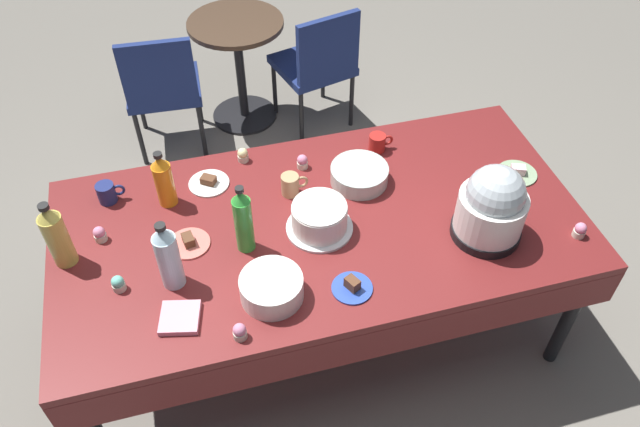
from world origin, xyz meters
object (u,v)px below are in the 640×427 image
object	(u,v)px
cupcake_cocoa	(580,230)
cupcake_mint	(118,284)
dessert_plate_sage	(517,172)
coffee_mug_tan	(291,185)
soda_bottle_lime_soda	(243,221)
maroon_chair_left	(162,85)
dessert_plate_white	(209,182)
coffee_mug_red	(378,143)
cupcake_rose	(100,234)
cupcake_berry	(243,155)
slow_cooker	(492,206)
soda_bottle_ginger_ale	(56,236)
soda_bottle_water	(168,257)
coffee_mug_navy	(107,193)
cupcake_vanilla	(302,162)
soda_bottle_orange_juice	(164,180)
glass_salad_bowl	(359,175)
frosted_layer_cake	(319,218)
ceramic_snack_bowl	(272,288)
round_cafe_table	(238,53)
dessert_plate_coral	(189,242)
maroon_chair_right	(318,62)
potluck_table	(320,232)
dessert_plate_cobalt	(352,287)
cupcake_lemon	(240,332)

from	to	relation	value
cupcake_cocoa	cupcake_mint	world-z (taller)	same
dessert_plate_sage	coffee_mug_tan	xyz separation A→B (m)	(-1.01, 0.15, 0.04)
soda_bottle_lime_soda	maroon_chair_left	bearing A→B (deg)	98.10
dessert_plate_white	coffee_mug_tan	xyz separation A→B (m)	(0.34, -0.15, 0.04)
coffee_mug_red	cupcake_rose	bearing A→B (deg)	-169.06
cupcake_berry	coffee_mug_tan	bearing A→B (deg)	-58.74
dessert_plate_sage	slow_cooker	bearing A→B (deg)	-135.55
cupcake_rose	soda_bottle_ginger_ale	size ratio (longest dim) A/B	0.22
soda_bottle_water	coffee_mug_navy	bearing A→B (deg)	113.33
cupcake_vanilla	soda_bottle_orange_juice	distance (m)	0.62
glass_salad_bowl	coffee_mug_red	xyz separation A→B (m)	(0.15, 0.19, 0.00)
frosted_layer_cake	cupcake_berry	size ratio (longest dim) A/B	4.11
ceramic_snack_bowl	soda_bottle_lime_soda	size ratio (longest dim) A/B	0.73
cupcake_berry	round_cafe_table	xyz separation A→B (m)	(0.19, 1.34, -0.28)
coffee_mug_navy	cupcake_rose	bearing A→B (deg)	-100.06
soda_bottle_ginger_ale	soda_bottle_orange_juice	distance (m)	0.48
frosted_layer_cake	maroon_chair_left	world-z (taller)	frosted_layer_cake
dessert_plate_coral	cupcake_cocoa	bearing A→B (deg)	-13.50
cupcake_cocoa	cupcake_vanilla	size ratio (longest dim) A/B	1.00
cupcake_berry	maroon_chair_left	xyz separation A→B (m)	(-0.32, 1.11, -0.29)
dessert_plate_coral	maroon_chair_right	size ratio (longest dim) A/B	0.20
potluck_table	dessert_plate_cobalt	size ratio (longest dim) A/B	13.98
round_cafe_table	dessert_plate_white	bearing A→B (deg)	-104.03
ceramic_snack_bowl	cupcake_mint	xyz separation A→B (m)	(-0.55, 0.18, -0.02)
dessert_plate_white	cupcake_lemon	bearing A→B (deg)	-90.38
coffee_mug_navy	maroon_chair_left	size ratio (longest dim) A/B	0.14
dessert_plate_sage	cupcake_berry	xyz separation A→B (m)	(-1.17, 0.42, 0.02)
soda_bottle_orange_juice	dessert_plate_sage	bearing A→B (deg)	-8.61
soda_bottle_ginger_ale	cupcake_mint	bearing A→B (deg)	-45.63
dessert_plate_sage	maroon_chair_left	world-z (taller)	maroon_chair_left
cupcake_mint	soda_bottle_lime_soda	bearing A→B (deg)	9.61
glass_salad_bowl	soda_bottle_lime_soda	size ratio (longest dim) A/B	0.79
glass_salad_bowl	soda_bottle_water	world-z (taller)	soda_bottle_water
dessert_plate_coral	cupcake_vanilla	distance (m)	0.65
ceramic_snack_bowl	cupcake_cocoa	distance (m)	1.27
cupcake_vanilla	coffee_mug_red	size ratio (longest dim) A/B	0.58
dessert_plate_cobalt	cupcake_cocoa	xyz separation A→B (m)	(0.97, 0.02, 0.02)
cupcake_rose	soda_bottle_ginger_ale	xyz separation A→B (m)	(-0.13, -0.08, 0.11)
cupcake_lemon	cupcake_vanilla	xyz separation A→B (m)	(0.43, 0.82, 0.00)
soda_bottle_ginger_ale	coffee_mug_red	bearing A→B (deg)	12.98
dessert_plate_cobalt	dessert_plate_white	world-z (taller)	dessert_plate_cobalt
glass_salad_bowl	dessert_plate_coral	distance (m)	0.80
dessert_plate_cobalt	soda_bottle_orange_juice	world-z (taller)	soda_bottle_orange_juice
frosted_layer_cake	soda_bottle_lime_soda	xyz separation A→B (m)	(-0.31, -0.02, 0.09)
frosted_layer_cake	cupcake_vanilla	size ratio (longest dim) A/B	4.11
potluck_table	soda_bottle_water	bearing A→B (deg)	-165.63
ceramic_snack_bowl	round_cafe_table	xyz separation A→B (m)	(0.22, 2.13, -0.30)
cupcake_berry	cupcake_mint	world-z (taller)	same
cupcake_berry	soda_bottle_ginger_ale	size ratio (longest dim) A/B	0.22
dessert_plate_sage	dessert_plate_cobalt	bearing A→B (deg)	-155.06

